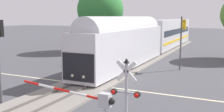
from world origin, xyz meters
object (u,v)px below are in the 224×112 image
at_px(commuter_train, 152,36).
at_px(crossing_gate_far, 85,53).
at_px(oak_behind_train, 100,10).
at_px(crossing_gate_near, 94,99).
at_px(traffic_signal_far_side, 182,34).
at_px(crossing_signal_mast, 126,90).

xyz_separation_m(commuter_train, crossing_gate_far, (-4.38, -10.88, -1.35)).
bearing_deg(crossing_gate_far, oak_behind_train, 110.12).
relative_size(crossing_gate_near, crossing_gate_far, 0.98).
xyz_separation_m(crossing_gate_near, crossing_gate_far, (-8.78, 13.72, -0.00)).
distance_m(crossing_gate_near, crossing_gate_far, 16.29).
xyz_separation_m(crossing_gate_near, oak_behind_train, (-13.16, 25.68, 5.07)).
height_order(commuter_train, traffic_signal_far_side, same).
bearing_deg(crossing_gate_far, traffic_signal_far_side, 12.87).
bearing_deg(crossing_gate_far, commuter_train, 68.07).
bearing_deg(crossing_gate_near, traffic_signal_far_side, 85.36).
distance_m(commuter_train, crossing_gate_far, 11.81).
xyz_separation_m(crossing_signal_mast, traffic_signal_far_side, (-0.61, 16.55, 1.42)).
height_order(commuter_train, crossing_signal_mast, commuter_train).
bearing_deg(crossing_signal_mast, crossing_gate_far, 126.91).
bearing_deg(oak_behind_train, commuter_train, -7.00).
distance_m(crossing_signal_mast, traffic_signal_far_side, 16.62).
distance_m(crossing_gate_near, crossing_signal_mast, 2.15).
xyz_separation_m(commuter_train, traffic_signal_far_side, (5.71, -8.58, 0.88)).
relative_size(commuter_train, crossing_gate_far, 7.18).
bearing_deg(oak_behind_train, crossing_signal_mast, -60.08).
distance_m(commuter_train, oak_behind_train, 9.58).
relative_size(commuter_train, traffic_signal_far_side, 7.57).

